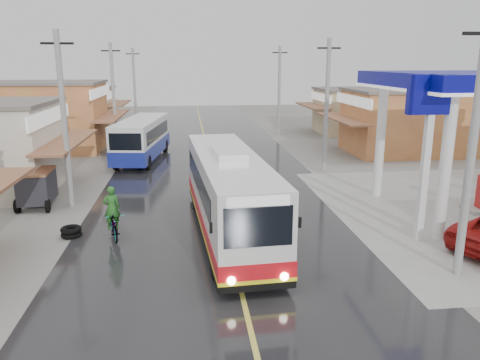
{
  "coord_description": "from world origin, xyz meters",
  "views": [
    {
      "loc": [
        -1.45,
        -12.91,
        6.64
      ],
      "look_at": [
        0.77,
        6.82,
        1.59
      ],
      "focal_mm": 35.0,
      "sensor_mm": 36.0,
      "label": 1
    }
  ],
  "objects_px": {
    "coach_bus": "(228,193)",
    "second_bus": "(142,138)",
    "cyclist": "(113,220)",
    "tricycle_near": "(36,186)",
    "tyre_stack": "(71,232)"
  },
  "relations": [
    {
      "from": "cyclist",
      "to": "coach_bus",
      "type": "bearing_deg",
      "value": -15.7
    },
    {
      "from": "coach_bus",
      "to": "tricycle_near",
      "type": "relative_size",
      "value": 4.77
    },
    {
      "from": "second_bus",
      "to": "cyclist",
      "type": "height_order",
      "value": "second_bus"
    },
    {
      "from": "second_bus",
      "to": "cyclist",
      "type": "relative_size",
      "value": 4.15
    },
    {
      "from": "tricycle_near",
      "to": "tyre_stack",
      "type": "xyz_separation_m",
      "value": [
        2.44,
        -4.12,
        -0.81
      ]
    },
    {
      "from": "coach_bus",
      "to": "cyclist",
      "type": "xyz_separation_m",
      "value": [
        -4.45,
        0.07,
        -0.96
      ]
    },
    {
      "from": "coach_bus",
      "to": "second_bus",
      "type": "xyz_separation_m",
      "value": [
        -4.64,
        14.81,
        -0.14
      ]
    },
    {
      "from": "cyclist",
      "to": "tricycle_near",
      "type": "relative_size",
      "value": 0.9
    },
    {
      "from": "coach_bus",
      "to": "second_bus",
      "type": "bearing_deg",
      "value": 103.64
    },
    {
      "from": "tyre_stack",
      "to": "cyclist",
      "type": "bearing_deg",
      "value": -8.12
    },
    {
      "from": "second_bus",
      "to": "tricycle_near",
      "type": "xyz_separation_m",
      "value": [
        -3.92,
        -10.39,
        -0.5
      ]
    },
    {
      "from": "coach_bus",
      "to": "tyre_stack",
      "type": "distance_m",
      "value": 6.3
    },
    {
      "from": "coach_bus",
      "to": "cyclist",
      "type": "bearing_deg",
      "value": 175.33
    },
    {
      "from": "coach_bus",
      "to": "second_bus",
      "type": "height_order",
      "value": "coach_bus"
    },
    {
      "from": "coach_bus",
      "to": "cyclist",
      "type": "height_order",
      "value": "coach_bus"
    }
  ]
}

